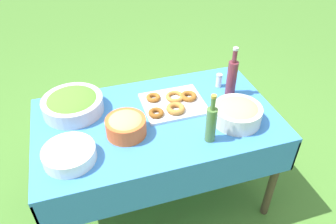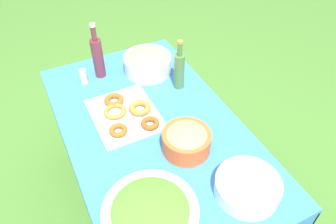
% 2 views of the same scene
% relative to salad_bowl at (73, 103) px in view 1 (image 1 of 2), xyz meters
% --- Properties ---
extents(ground_plane, '(14.00, 14.00, 0.00)m').
position_rel_salad_bowl_xyz_m(ground_plane, '(-0.46, 0.21, -0.77)').
color(ground_plane, '#477A2D').
extents(picnic_table, '(1.41, 0.83, 0.71)m').
position_rel_salad_bowl_xyz_m(picnic_table, '(-0.46, 0.21, -0.15)').
color(picnic_table, '#387AC6').
rests_on(picnic_table, ground_plane).
extents(salad_bowl, '(0.36, 0.36, 0.11)m').
position_rel_salad_bowl_xyz_m(salad_bowl, '(0.00, 0.00, 0.00)').
color(salad_bowl, silver).
rests_on(salad_bowl, picnic_table).
extents(pasta_bowl, '(0.28, 0.28, 0.12)m').
position_rel_salad_bowl_xyz_m(pasta_bowl, '(-0.89, 0.38, 0.01)').
color(pasta_bowl, silver).
rests_on(pasta_bowl, picnic_table).
extents(donut_platter, '(0.37, 0.32, 0.05)m').
position_rel_salad_bowl_xyz_m(donut_platter, '(-0.59, 0.12, -0.04)').
color(donut_platter, silver).
rests_on(donut_platter, picnic_table).
extents(plate_stack, '(0.27, 0.27, 0.07)m').
position_rel_salad_bowl_xyz_m(plate_stack, '(0.05, 0.40, -0.02)').
color(plate_stack, white).
rests_on(plate_stack, picnic_table).
extents(olive_oil_bottle, '(0.06, 0.06, 0.29)m').
position_rel_salad_bowl_xyz_m(olive_oil_bottle, '(-0.68, 0.48, 0.06)').
color(olive_oil_bottle, '#4C7238').
rests_on(olive_oil_bottle, picnic_table).
extents(wine_bottle, '(0.06, 0.06, 0.33)m').
position_rel_salad_bowl_xyz_m(wine_bottle, '(-0.97, 0.12, 0.07)').
color(wine_bottle, maroon).
rests_on(wine_bottle, picnic_table).
extents(bread_bowl, '(0.22, 0.22, 0.12)m').
position_rel_salad_bowl_xyz_m(bread_bowl, '(-0.26, 0.29, 0.00)').
color(bread_bowl, '#E05B28').
rests_on(bread_bowl, picnic_table).
extents(salt_shaker, '(0.04, 0.04, 0.09)m').
position_rel_salad_bowl_xyz_m(salt_shaker, '(-0.94, 0.01, -0.01)').
color(salt_shaker, white).
rests_on(salt_shaker, picnic_table).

